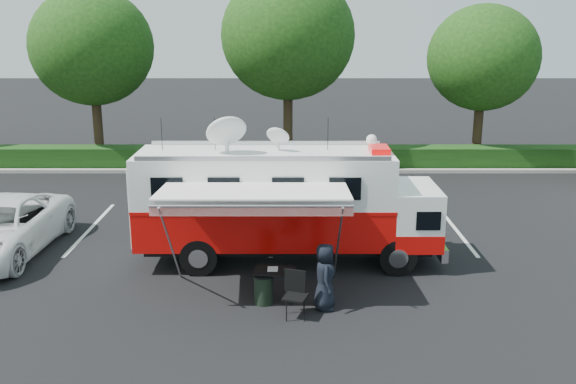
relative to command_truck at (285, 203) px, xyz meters
name	(u,v)px	position (x,y,z in m)	size (l,w,h in m)	color
ground_plane	(288,261)	(0.07, 0.00, -1.73)	(120.00, 120.00, 0.00)	black
back_border	(313,57)	(1.22, 12.90, 3.28)	(60.00, 6.14, 8.87)	#9E998E
stall_lines	(273,228)	(-0.43, 3.00, -1.72)	(24.12, 5.50, 0.01)	silver
command_truck	(285,203)	(0.00, 0.00, 0.00)	(8.40, 2.31, 4.04)	black
awning	(253,195)	(-0.75, -2.40, 0.87)	(4.59, 2.39, 2.77)	white
white_suv	(2,254)	(-8.30, 0.54, -1.73)	(2.66, 5.77, 1.60)	white
person	(324,308)	(0.93, -3.10, -1.73)	(0.79, 0.51, 1.62)	black
folding_table	(275,272)	(-0.25, -2.69, -0.96)	(1.04, 0.79, 0.82)	black
folding_chair	(295,289)	(0.24, -3.46, -1.09)	(0.64, 0.67, 1.07)	black
trash_bin	(263,289)	(-0.52, -2.81, -1.35)	(0.49, 0.49, 0.74)	black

